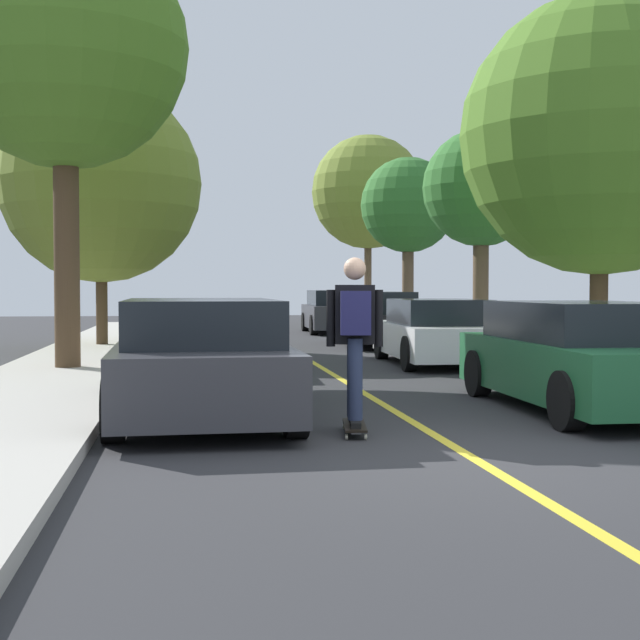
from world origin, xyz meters
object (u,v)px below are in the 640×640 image
at_px(parked_car_right_nearest, 584,356).
at_px(skateboard, 355,426).
at_px(parked_car_left_nearest, 201,359).
at_px(fire_hydrant, 580,350).
at_px(street_tree_right_farthest, 368,192).
at_px(street_tree_left_nearest, 65,47).
at_px(skateboarder, 355,330).
at_px(parked_car_right_farthest, 335,312).
at_px(street_tree_right_near, 481,189).
at_px(street_tree_right_nearest, 601,136).
at_px(street_tree_left_near, 101,183).
at_px(street_tree_right_far, 408,206).
at_px(parked_car_right_far, 378,319).
at_px(parked_car_right_near, 437,333).
at_px(parked_car_left_near, 196,335).

xyz_separation_m(parked_car_right_nearest, skateboard, (-3.13, -1.36, -0.57)).
distance_m(parked_car_left_nearest, fire_hydrant, 7.01).
relative_size(street_tree_right_farthest, skateboard, 8.47).
bearing_deg(street_tree_left_nearest, skateboarder, -61.24).
relative_size(parked_car_right_farthest, skateboard, 4.76).
bearing_deg(fire_hydrant, street_tree_right_near, 84.38).
xyz_separation_m(street_tree_right_nearest, street_tree_right_near, (0.00, 6.21, -0.24)).
distance_m(street_tree_left_near, street_tree_right_far, 10.79).
bearing_deg(street_tree_right_farthest, parked_car_right_farthest, -112.45).
bearing_deg(parked_car_right_farthest, street_tree_right_far, -26.12).
xyz_separation_m(parked_car_left_nearest, parked_car_right_far, (4.68, 11.92, 0.01)).
distance_m(parked_car_right_far, skateboard, 13.69).
height_order(parked_car_right_near, parked_car_right_farthest, parked_car_right_farthest).
bearing_deg(street_tree_left_nearest, parked_car_right_nearest, -38.18).
xyz_separation_m(parked_car_right_near, parked_car_right_farthest, (-0.00, 12.05, 0.08)).
xyz_separation_m(parked_car_left_near, street_tree_left_near, (-2.19, 5.61, 3.37)).
relative_size(parked_car_left_near, street_tree_left_near, 0.76).
height_order(parked_car_left_nearest, street_tree_right_near, street_tree_right_near).
bearing_deg(parked_car_right_far, street_tree_right_far, 68.30).
xyz_separation_m(street_tree_right_nearest, skateboard, (-5.32, -5.47, -4.01)).
bearing_deg(parked_car_right_farthest, street_tree_left_near, -134.66).
height_order(parked_car_right_farthest, street_tree_right_farthest, street_tree_right_farthest).
distance_m(parked_car_right_nearest, skateboard, 3.46).
bearing_deg(parked_car_right_far, parked_car_left_nearest, -111.43).
xyz_separation_m(parked_car_left_nearest, street_tree_left_nearest, (-2.19, 5.37, 4.91)).
relative_size(parked_car_right_nearest, skateboarder, 2.59).
xyz_separation_m(parked_car_left_nearest, skateboard, (1.55, -1.39, -0.59)).
bearing_deg(street_tree_right_farthest, skateboarder, -101.93).
height_order(parked_car_right_farthest, skateboard, parked_car_right_farthest).
distance_m(parked_car_left_nearest, parked_car_right_farthest, 19.07).
bearing_deg(street_tree_right_farthest, parked_car_right_nearest, -95.24).
xyz_separation_m(parked_car_right_nearest, fire_hydrant, (1.50, 3.34, -0.17)).
distance_m(parked_car_right_near, street_tree_right_farthest, 18.08).
xyz_separation_m(parked_car_left_near, parked_car_right_far, (4.68, 6.00, 0.06)).
xyz_separation_m(parked_car_right_nearest, street_tree_right_far, (2.19, 17.44, 3.45)).
height_order(parked_car_right_near, street_tree_right_far, street_tree_right_far).
height_order(parked_car_right_far, skateboard, parked_car_right_far).
bearing_deg(street_tree_right_nearest, parked_car_right_nearest, -118.02).
distance_m(parked_car_right_nearest, fire_hydrant, 3.66).
relative_size(parked_car_left_near, street_tree_right_far, 0.86).
relative_size(parked_car_right_farthest, street_tree_left_near, 0.66).
height_order(parked_car_right_farthest, street_tree_right_nearest, street_tree_right_nearest).
xyz_separation_m(street_tree_right_near, skateboard, (-5.32, -11.67, -3.77)).
xyz_separation_m(parked_car_right_nearest, street_tree_right_nearest, (2.19, 4.11, 3.44)).
distance_m(parked_car_right_farthest, street_tree_right_far, 4.18).
xyz_separation_m(street_tree_right_nearest, fire_hydrant, (-0.69, -0.77, -3.62)).
bearing_deg(street_tree_right_nearest, parked_car_right_farthest, 98.63).
relative_size(parked_car_right_nearest, fire_hydrant, 6.32).
xyz_separation_m(parked_car_right_near, street_tree_right_far, (2.19, 10.98, 3.48)).
bearing_deg(skateboard, skateboarder, -98.20).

